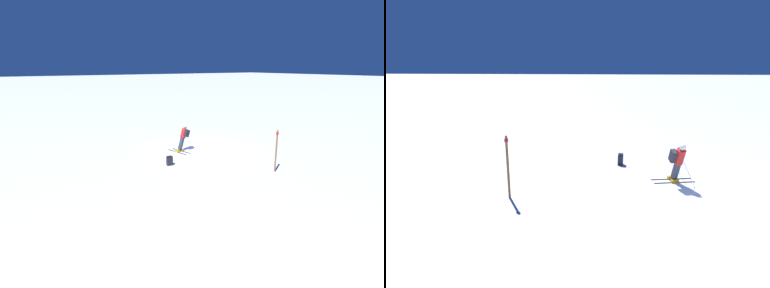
{
  "view_description": "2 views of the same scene",
  "coord_description": "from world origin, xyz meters",
  "views": [
    {
      "loc": [
        10.24,
        15.11,
        5.1
      ],
      "look_at": [
        2.37,
        3.07,
        1.31
      ],
      "focal_mm": 28.0,
      "sensor_mm": 36.0,
      "label": 1
    },
    {
      "loc": [
        -9.66,
        2.37,
        4.22
      ],
      "look_at": [
        1.06,
        3.59,
        1.4
      ],
      "focal_mm": 28.0,
      "sensor_mm": 36.0,
      "label": 2
    }
  ],
  "objects": [
    {
      "name": "skier",
      "position": [
        0.97,
        -0.04,
        0.89
      ],
      "size": [
        1.45,
        1.64,
        1.65
      ],
      "rotation": [
        0.0,
        0.0,
        0.21
      ],
      "color": "black",
      "rests_on": "ground"
    },
    {
      "name": "spare_backpack",
      "position": [
        3.03,
        1.93,
        0.24
      ],
      "size": [
        0.32,
        0.25,
        0.5
      ],
      "rotation": [
        0.0,
        0.0,
        3.03
      ],
      "color": "black",
      "rests_on": "ground"
    },
    {
      "name": "trail_marker",
      "position": [
        -0.84,
        5.65,
        1.15
      ],
      "size": [
        0.13,
        0.13,
        2.1
      ],
      "color": "brown",
      "rests_on": "ground"
    },
    {
      "name": "ground_plane",
      "position": [
        0.0,
        0.0,
        0.0
      ],
      "size": [
        300.0,
        300.0,
        0.0
      ],
      "primitive_type": "plane",
      "color": "white"
    }
  ]
}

